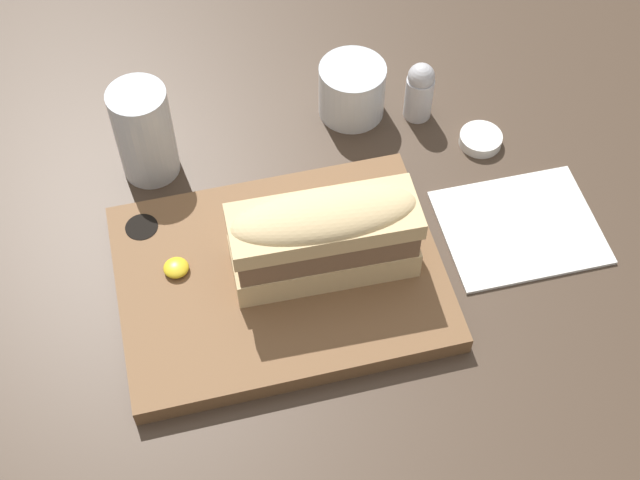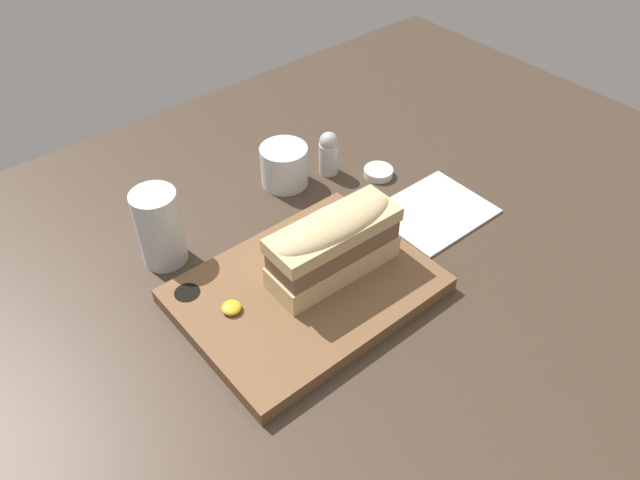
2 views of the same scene
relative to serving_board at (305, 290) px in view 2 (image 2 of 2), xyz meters
The scene contains 9 objects.
dining_table 2.42cm from the serving_board, 42.12° to the left, with size 163.25×112.84×2.00cm.
serving_board is the anchor object (origin of this frame).
sandwich 8.15cm from the serving_board, ahead, with size 19.17×7.44×10.14cm.
mustard_dollop 10.81cm from the serving_board, 166.22° to the left, with size 2.67×2.67×1.07cm.
water_glass 22.58cm from the serving_board, 119.97° to the left, with size 6.58×6.58×12.06cm.
wine_glass 26.71cm from the serving_board, 58.45° to the left, with size 8.03×8.03×6.96cm.
napkin 27.52cm from the serving_board, ahead, with size 17.27×14.17×0.40cm.
salt_shaker 29.71cm from the serving_board, 43.07° to the left, with size 3.38×3.38×7.91cm.
condiment_dish 30.81cm from the serving_board, 26.65° to the left, with size 5.07×5.07×1.32cm.
Camera 2 is at (-37.38, -47.48, 66.61)cm, focal length 35.00 mm.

